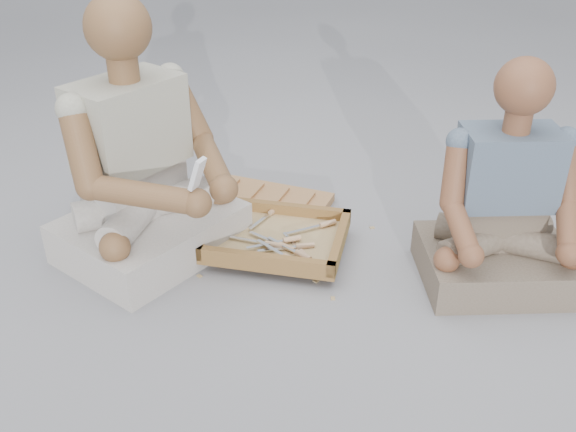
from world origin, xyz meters
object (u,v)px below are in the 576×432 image
at_px(carved_panel, 260,205).
at_px(tool_tray, 276,238).
at_px(craftsman, 143,174).
at_px(companion, 503,213).

relative_size(carved_panel, tool_tray, 0.97).
xyz_separation_m(craftsman, companion, (1.28, 0.29, -0.06)).
bearing_deg(tool_tray, craftsman, -159.92).
distance_m(craftsman, companion, 1.32).
relative_size(craftsman, companion, 1.20).
distance_m(tool_tray, craftsman, 0.57).
relative_size(carved_panel, companion, 0.70).
xyz_separation_m(carved_panel, tool_tray, (0.20, -0.30, 0.04)).
bearing_deg(carved_panel, companion, -9.85).
distance_m(carved_panel, tool_tray, 0.36).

